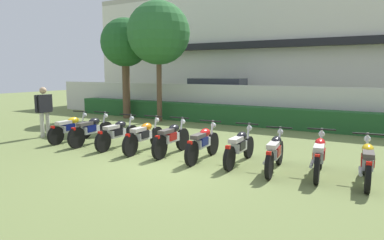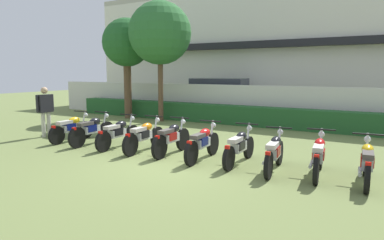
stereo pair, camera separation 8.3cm
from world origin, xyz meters
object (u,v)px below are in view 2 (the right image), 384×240
motorcycle_in_row_7 (274,152)px  inspector_person (45,107)px  motorcycle_in_row_8 (319,156)px  motorcycle_in_row_9 (367,162)px  tree_near_inspector (127,44)px  motorcycle_in_row_6 (239,146)px  motorcycle_in_row_5 (203,143)px  motorcycle_in_row_4 (172,138)px  motorcycle_in_row_0 (71,128)px  tree_far_side (160,33)px  motorcycle_in_row_2 (118,133)px  parked_car (222,97)px  motorcycle_in_row_3 (144,136)px  motorcycle_in_row_1 (92,130)px

motorcycle_in_row_7 → inspector_person: (-8.08, 0.15, 0.58)m
motorcycle_in_row_8 → motorcycle_in_row_9: bearing=-100.3°
tree_near_inspector → motorcycle_in_row_6: tree_near_inspector is taller
motorcycle_in_row_5 → inspector_person: bearing=86.1°
motorcycle_in_row_4 → motorcycle_in_row_5: 1.01m
motorcycle_in_row_0 → tree_far_side: bearing=0.0°
tree_far_side → motorcycle_in_row_2: size_ratio=2.80×
tree_near_inspector → tree_far_side: (2.00, -0.09, 0.37)m
parked_car → motorcycle_in_row_9: parked_car is taller
motorcycle_in_row_0 → motorcycle_in_row_9: bearing=-92.0°
tree_far_side → inspector_person: size_ratio=3.09×
motorcycle_in_row_0 → motorcycle_in_row_5: motorcycle_in_row_5 is taller
motorcycle_in_row_0 → motorcycle_in_row_4: size_ratio=0.98×
motorcycle_in_row_7 → motorcycle_in_row_8: size_ratio=1.00×
motorcycle_in_row_6 → motorcycle_in_row_8: 1.85m
motorcycle_in_row_4 → motorcycle_in_row_8: motorcycle_in_row_4 is taller
motorcycle_in_row_2 → motorcycle_in_row_5: bearing=-92.5°
motorcycle_in_row_0 → motorcycle_in_row_7: 6.65m
parked_car → motorcycle_in_row_2: 8.61m
motorcycle_in_row_0 → motorcycle_in_row_2: (1.94, 0.06, 0.00)m
motorcycle_in_row_2 → motorcycle_in_row_3: motorcycle_in_row_3 is taller
motorcycle_in_row_5 → inspector_person: inspector_person is taller
motorcycle_in_row_7 → motorcycle_in_row_9: 1.85m
motorcycle_in_row_7 → parked_car: bearing=25.7°
motorcycle_in_row_4 → motorcycle_in_row_1: bearing=90.2°
motorcycle_in_row_1 → motorcycle_in_row_5: size_ratio=1.01×
motorcycle_in_row_3 → motorcycle_in_row_9: 5.61m
motorcycle_in_row_6 → motorcycle_in_row_7: size_ratio=1.04×
tree_far_side → motorcycle_in_row_1: 6.35m
motorcycle_in_row_8 → inspector_person: bearing=83.1°
tree_near_inspector → motorcycle_in_row_7: size_ratio=2.56×
motorcycle_in_row_9 → tree_far_side: bearing=54.3°
motorcycle_in_row_3 → motorcycle_in_row_5: (1.88, -0.02, -0.00)m
motorcycle_in_row_2 → motorcycle_in_row_9: bearing=-92.4°
motorcycle_in_row_0 → motorcycle_in_row_9: (8.51, 0.07, 0.00)m
motorcycle_in_row_2 → motorcycle_in_row_4: (1.83, 0.09, 0.01)m
tree_near_inspector → motorcycle_in_row_1: tree_near_inspector is taller
motorcycle_in_row_2 → motorcycle_in_row_6: bearing=-90.8°
tree_far_side → motorcycle_in_row_4: tree_far_side is taller
tree_near_inspector → motorcycle_in_row_7: (8.88, -5.34, -3.09)m
motorcycle_in_row_1 → tree_far_side: bearing=9.6°
motorcycle_in_row_1 → motorcycle_in_row_7: 5.75m
tree_far_side → motorcycle_in_row_5: tree_far_side is taller
motorcycle_in_row_1 → motorcycle_in_row_3: motorcycle_in_row_1 is taller
motorcycle_in_row_0 → motorcycle_in_row_3: bearing=-90.9°
motorcycle_in_row_8 → inspector_person: size_ratio=1.08×
inspector_person → motorcycle_in_row_5: bearing=-0.7°
tree_near_inspector → motorcycle_in_row_2: tree_near_inspector is taller
motorcycle_in_row_1 → motorcycle_in_row_4: motorcycle_in_row_4 is taller
motorcycle_in_row_7 → motorcycle_in_row_9: bearing=-93.9°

